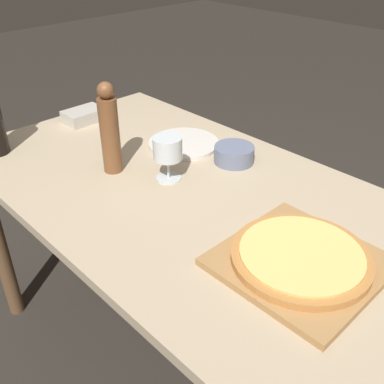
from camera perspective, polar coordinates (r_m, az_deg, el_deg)
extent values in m
plane|color=#2D2823|center=(1.81, 2.10, -22.39)|extent=(12.00, 12.00, 0.00)
cube|color=tan|center=(1.27, 2.77, -2.05)|extent=(0.84, 1.74, 0.03)
cylinder|color=brown|center=(2.20, -6.29, 1.79)|extent=(0.06, 0.06, 0.75)
cube|color=#A87A47|center=(1.08, 13.52, -8.74)|extent=(0.34, 0.34, 0.02)
cylinder|color=#BC7A3D|center=(1.07, 13.65, -8.01)|extent=(0.32, 0.32, 0.02)
cylinder|color=#E0C66B|center=(1.06, 13.73, -7.51)|extent=(0.28, 0.28, 0.01)
cylinder|color=brown|center=(1.40, -10.35, 7.01)|extent=(0.06, 0.06, 0.24)
sphere|color=brown|center=(1.34, -10.95, 12.57)|extent=(0.05, 0.05, 0.05)
cylinder|color=silver|center=(1.38, -3.10, 1.73)|extent=(0.08, 0.08, 0.00)
cylinder|color=silver|center=(1.36, -3.14, 3.02)|extent=(0.01, 0.01, 0.07)
cylinder|color=silver|center=(1.33, -3.23, 5.54)|extent=(0.09, 0.09, 0.07)
cylinder|color=slate|center=(1.47, 5.37, 4.81)|extent=(0.13, 0.13, 0.06)
cylinder|color=silver|center=(1.58, -1.06, 6.18)|extent=(0.25, 0.25, 0.01)
cube|color=#BCB7AD|center=(1.82, -13.54, 9.42)|extent=(0.15, 0.10, 0.05)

